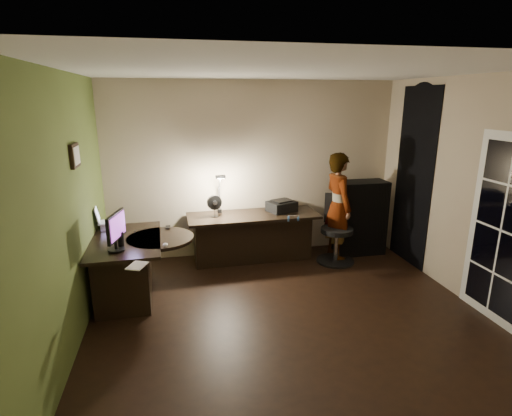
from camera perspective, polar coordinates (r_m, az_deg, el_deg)
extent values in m
cube|color=black|center=(4.86, 4.38, -14.72)|extent=(4.50, 4.00, 0.01)
cube|color=silver|center=(4.21, 5.18, 19.08)|extent=(4.50, 4.00, 0.01)
cube|color=tan|center=(6.25, -0.42, 5.47)|extent=(4.50, 0.01, 2.70)
cube|color=tan|center=(2.59, 17.43, -10.11)|extent=(4.50, 0.01, 2.70)
cube|color=tan|center=(4.30, -25.46, -0.68)|extent=(0.01, 4.00, 2.70)
cube|color=tan|center=(5.41, 28.33, 2.03)|extent=(0.01, 4.00, 2.70)
cube|color=#4D6128|center=(4.30, -25.26, -0.67)|extent=(0.00, 4.00, 2.70)
cube|color=black|center=(6.32, 21.61, 4.03)|extent=(0.01, 0.90, 2.60)
cube|color=white|center=(5.08, 31.62, -2.73)|extent=(0.02, 0.92, 2.10)
cube|color=black|center=(4.63, -24.50, 6.83)|extent=(0.04, 0.30, 0.25)
cube|color=black|center=(5.26, -17.78, -8.25)|extent=(0.87, 1.36, 0.77)
cube|color=black|center=(6.13, -0.41, -4.23)|extent=(1.98, 0.74, 0.74)
cube|color=black|center=(6.57, 14.59, -1.33)|extent=(0.79, 0.39, 1.18)
cube|color=silver|center=(5.57, -20.51, -2.34)|extent=(0.27, 0.25, 0.09)
cube|color=silver|center=(5.52, -20.30, -0.90)|extent=(0.34, 0.32, 0.21)
cube|color=black|center=(4.73, -19.48, -3.91)|extent=(0.20, 0.48, 0.31)
ellipsoid|color=silver|center=(4.74, -12.85, -5.13)|extent=(0.08, 0.10, 0.03)
cube|color=black|center=(5.41, -12.48, -2.65)|extent=(0.06, 0.12, 0.01)
cube|color=black|center=(5.34, -16.92, -3.19)|extent=(0.01, 0.15, 0.01)
cylinder|color=black|center=(4.83, -18.75, -4.29)|extent=(0.08, 0.08, 0.18)
cube|color=silver|center=(4.27, -16.62, -7.90)|extent=(0.23, 0.26, 0.01)
cube|color=black|center=(5.88, -5.96, 0.26)|extent=(0.24, 0.16, 0.34)
cube|color=navy|center=(5.73, 5.36, -1.44)|extent=(0.20, 0.12, 0.09)
cube|color=black|center=(6.18, 3.67, 0.30)|extent=(0.49, 0.44, 0.18)
cube|color=black|center=(6.05, -5.29, 2.32)|extent=(0.22, 0.33, 0.67)
cube|color=black|center=(6.14, 11.49, -3.11)|extent=(0.75, 0.75, 1.02)
imported|color=#D8A88C|center=(6.23, 11.63, 0.21)|extent=(0.44, 0.62, 1.66)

